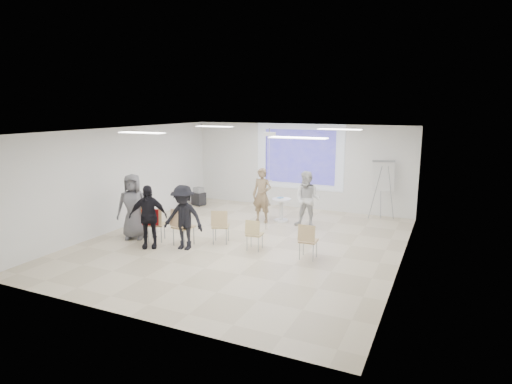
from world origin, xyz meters
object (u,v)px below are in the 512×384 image
at_px(chair_left_inner, 181,224).
at_px(laptop, 184,225).
at_px(pedestal_table, 281,208).
at_px(chair_far_left, 145,217).
at_px(player_left, 262,192).
at_px(player_right, 307,196).
at_px(audience_left, 148,212).
at_px(chair_right_inner, 254,232).
at_px(chair_right_far, 308,239).
at_px(chair_left_mid, 155,222).
at_px(audience_mid, 183,213).
at_px(audience_outer, 133,203).
at_px(flipchart_easel, 383,176).
at_px(av_cart, 199,197).
at_px(chair_center, 220,224).

relative_size(chair_left_inner, laptop, 2.73).
distance_m(pedestal_table, chair_far_left, 4.24).
height_order(player_left, laptop, player_left).
height_order(player_right, audience_left, player_right).
xyz_separation_m(pedestal_table, chair_right_inner, (0.40, -2.93, 0.06)).
bearing_deg(chair_right_far, chair_left_mid, -176.93).
bearing_deg(audience_left, audience_mid, -11.37).
bearing_deg(chair_left_mid, pedestal_table, 33.41).
distance_m(audience_outer, flipchart_easel, 7.71).
distance_m(laptop, audience_outer, 1.65).
bearing_deg(player_right, chair_far_left, -144.67).
bearing_deg(chair_far_left, laptop, -8.98).
distance_m(laptop, audience_mid, 0.53).
bearing_deg(chair_right_far, av_cart, 142.43).
distance_m(player_left, chair_left_mid, 3.58).
xyz_separation_m(player_right, audience_outer, (-3.99, -3.09, 0.07)).
xyz_separation_m(pedestal_table, player_right, (0.94, -0.28, 0.53)).
distance_m(chair_center, chair_right_far, 2.48).
xyz_separation_m(pedestal_table, audience_outer, (-3.05, -3.37, 0.59)).
height_order(chair_right_far, audience_outer, audience_outer).
xyz_separation_m(flipchart_easel, av_cart, (-6.44, -0.76, -1.10)).
relative_size(player_left, chair_left_inner, 1.96).
bearing_deg(chair_right_far, flipchart_easel, 74.76).
xyz_separation_m(chair_left_inner, chair_center, (0.84, 0.58, -0.04)).
xyz_separation_m(chair_right_inner, laptop, (-1.87, -0.35, 0.05)).
relative_size(chair_right_far, flipchart_easel, 0.46).
bearing_deg(player_left, chair_far_left, -130.31).
xyz_separation_m(chair_far_left, chair_right_far, (4.76, 0.08, -0.03)).
xyz_separation_m(chair_far_left, flipchart_easel, (5.78, 4.64, 0.86)).
xyz_separation_m(pedestal_table, laptop, (-1.47, -3.28, 0.11)).
xyz_separation_m(player_right, chair_far_left, (-3.88, -2.78, -0.39)).
bearing_deg(av_cart, flipchart_easel, 22.31).
bearing_deg(chair_left_inner, chair_center, 44.82).
xyz_separation_m(chair_center, audience_outer, (-2.40, -0.57, 0.46)).
height_order(pedestal_table, flipchart_easel, flipchart_easel).
bearing_deg(chair_left_inner, av_cart, 126.69).
height_order(chair_right_inner, av_cart, chair_right_inner).
distance_m(player_right, laptop, 3.87).
distance_m(player_left, flipchart_easel, 3.90).
bearing_deg(laptop, chair_left_mid, 17.54).
bearing_deg(pedestal_table, chair_left_mid, -124.27).
distance_m(chair_right_far, audience_mid, 3.19).
bearing_deg(chair_center, chair_right_inner, -26.97).
height_order(player_right, audience_outer, audience_outer).
bearing_deg(chair_right_far, audience_left, -170.56).
relative_size(chair_far_left, audience_outer, 0.46).
xyz_separation_m(chair_center, audience_left, (-1.53, -1.03, 0.40)).
height_order(chair_left_mid, laptop, chair_left_mid).
xyz_separation_m(chair_center, av_cart, (-2.94, 3.61, -0.24)).
distance_m(audience_left, audience_mid, 0.94).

